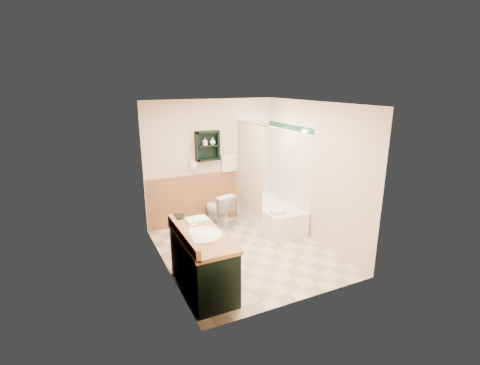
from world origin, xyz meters
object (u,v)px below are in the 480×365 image
object	(u,v)px
hair_dryer	(192,165)
soap_bottle_b	(213,142)
wall_shelf	(208,146)
toilet	(218,209)
vanity_book	(173,211)
vanity	(203,263)
soap_bottle_a	(205,144)
bathtub	(271,215)

from	to	relation	value
hair_dryer	soap_bottle_b	xyz separation A→B (m)	(0.40, -0.03, 0.42)
wall_shelf	hair_dryer	world-z (taller)	wall_shelf
toilet	vanity_book	size ratio (longest dim) A/B	3.15
vanity	soap_bottle_b	size ratio (longest dim) A/B	9.30
vanity_book	vanity	bearing A→B (deg)	-73.01
vanity	soap_bottle_b	xyz separation A→B (m)	(0.99, 2.12, 1.22)
vanity_book	wall_shelf	bearing A→B (deg)	56.87
hair_dryer	soap_bottle_a	xyz separation A→B (m)	(0.25, -0.03, 0.40)
vanity	hair_dryer	bearing A→B (deg)	74.53
hair_dryer	vanity_book	xyz separation A→B (m)	(-0.76, -1.38, -0.30)
hair_dryer	soap_bottle_b	size ratio (longest dim) A/B	1.80
wall_shelf	soap_bottle_a	xyz separation A→B (m)	(-0.05, -0.01, 0.05)
soap_bottle_a	wall_shelf	bearing A→B (deg)	5.65
vanity_book	soap_bottle_b	distance (m)	1.92
wall_shelf	bathtub	world-z (taller)	wall_shelf
bathtub	soap_bottle_b	size ratio (longest dim) A/B	11.27
wall_shelf	hair_dryer	xyz separation A→B (m)	(-0.30, 0.02, -0.35)
vanity	soap_bottle_a	bearing A→B (deg)	68.28
vanity	vanity_book	xyz separation A→B (m)	(-0.17, 0.77, 0.50)
wall_shelf	soap_bottle_a	size ratio (longest dim) A/B	3.88
soap_bottle_a	vanity	bearing A→B (deg)	-111.72
wall_shelf	vanity	bearing A→B (deg)	-112.84
soap_bottle_a	soap_bottle_b	xyz separation A→B (m)	(0.15, 0.00, 0.02)
soap_bottle_a	soap_bottle_b	distance (m)	0.15
wall_shelf	soap_bottle_b	distance (m)	0.12
hair_dryer	soap_bottle_a	size ratio (longest dim) A/B	1.69
soap_bottle_b	bathtub	bearing A→B (deg)	-35.14
vanity_book	soap_bottle_b	bearing A→B (deg)	54.25
vanity	soap_bottle_a	size ratio (longest dim) A/B	8.74
vanity	toilet	bearing A→B (deg)	62.44
bathtub	vanity_book	world-z (taller)	vanity_book
toilet	bathtub	bearing A→B (deg)	140.27
wall_shelf	bathtub	size ratio (longest dim) A/B	0.37
wall_shelf	vanity_book	bearing A→B (deg)	-127.98
hair_dryer	bathtub	world-z (taller)	hair_dryer
vanity_book	soap_bottle_b	size ratio (longest dim) A/B	1.63
hair_dryer	vanity	world-z (taller)	hair_dryer
hair_dryer	soap_bottle_b	world-z (taller)	soap_bottle_b
wall_shelf	vanity	distance (m)	2.58
soap_bottle_a	toilet	bearing A→B (deg)	-51.89
wall_shelf	vanity_book	world-z (taller)	wall_shelf
vanity	bathtub	size ratio (longest dim) A/B	0.83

